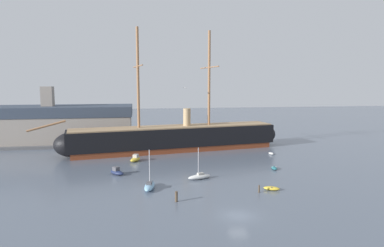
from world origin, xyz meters
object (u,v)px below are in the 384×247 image
Objects in this scene: sailboat_foreground_left at (150,186)px; motorboat_alongside_bow at (135,159)px; dinghy_alongside_stern at (271,153)px; dockside_warehouse_left at (64,125)px; dinghy_mid_right at (274,168)px; mooring_piling_left_pair at (259,189)px; motorboat_mid_left at (117,172)px; motorboat_far_left at (91,146)px; dinghy_foreground_right at (272,188)px; mooring_piling_nearest at (176,197)px; tall_ship at (175,138)px; sailboat_near_centre at (199,176)px; seagull_in_flight at (185,88)px.

sailboat_foreground_left is 21.45m from motorboat_alongside_bow.
dockside_warehouse_left reaches higher than dinghy_alongside_stern.
mooring_piling_left_pair reaches higher than dinghy_mid_right.
motorboat_mid_left is 30.48m from motorboat_far_left.
dinghy_mid_right is 0.65× the size of motorboat_alongside_bow.
dinghy_foreground_right reaches higher than dinghy_mid_right.
mooring_piling_left_pair is (13.89, 2.06, -0.17)m from mooring_piling_nearest.
tall_ship reaches higher than mooring_piling_nearest.
dinghy_alongside_stern is 1.73× the size of mooring_piling_left_pair.
dinghy_foreground_right is at bearing -114.58° from dinghy_mid_right.
motorboat_alongside_bow is 32.95m from mooring_piling_left_pair.
sailboat_near_centre is 1.59× the size of motorboat_mid_left.
motorboat_mid_left is 0.93× the size of motorboat_alongside_bow.
mooring_piling_nearest is at bearing -101.17° from seagull_in_flight.
sailboat_near_centre reaches higher than mooring_piling_left_pair.
motorboat_far_left reaches higher than dinghy_foreground_right.
motorboat_mid_left is at bearing 177.91° from dinghy_mid_right.
dockside_warehouse_left is (-54.81, 25.49, 5.33)m from dinghy_alongside_stern.
seagull_in_flight is at bearing 78.83° from mooring_piling_nearest.
dinghy_alongside_stern is at bearing -19.35° from motorboat_far_left.
sailboat_foreground_left is at bearing -160.84° from dinghy_mid_right.
tall_ship is 24.78× the size of dinghy_mid_right.
dinghy_foreground_right is at bearing -38.38° from sailboat_near_centre.
sailboat_foreground_left is 7.85m from mooring_piling_nearest.
dockside_warehouse_left is (-32.87, 44.37, 5.07)m from sailboat_near_centre.
dockside_warehouse_left is (-8.89, 9.37, 5.05)m from motorboat_far_left.
motorboat_alongside_bow is 21.88m from motorboat_far_left.
seagull_in_flight is at bearing -167.23° from dinghy_alongside_stern.
tall_ship reaches higher than sailboat_foreground_left.
mooring_piling_nearest is (-27.63, -30.29, 0.55)m from dinghy_alongside_stern.
motorboat_alongside_bow is 0.09× the size of dockside_warehouse_left.
tall_ship is 52.83× the size of mooring_piling_left_pair.
mooring_piling_left_pair is at bearing -48.80° from sailboat_near_centre.
mooring_piling_left_pair is at bearing -75.55° from tall_ship.
motorboat_far_left reaches higher than dinghy_mid_right.
mooring_piling_nearest is 1.28× the size of mooring_piling_left_pair.
sailboat_foreground_left reaches higher than mooring_piling_left_pair.
tall_ship is 30.55× the size of dinghy_alongside_stern.
sailboat_foreground_left is 42.12m from motorboat_far_left.
motorboat_alongside_bow reaches higher than motorboat_far_left.
sailboat_foreground_left is at bearing -154.42° from sailboat_near_centre.
sailboat_near_centre is 12.76m from mooring_piling_nearest.
mooring_piling_nearest is (-4.32, -39.22, -2.61)m from tall_ship.
tall_ship is 41.33× the size of mooring_piling_nearest.
seagull_in_flight reaches higher than motorboat_mid_left.
dockside_warehouse_left is (-41.06, 53.72, 4.96)m from mooring_piling_left_pair.
mooring_piling_nearest is at bearing -116.53° from sailboat_near_centre.
mooring_piling_left_pair reaches higher than dinghy_alongside_stern.
sailboat_near_centre is at bearing -54.71° from motorboat_alongside_bow.
dockside_warehouse_left is (-49.58, 39.81, 5.28)m from dinghy_mid_right.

